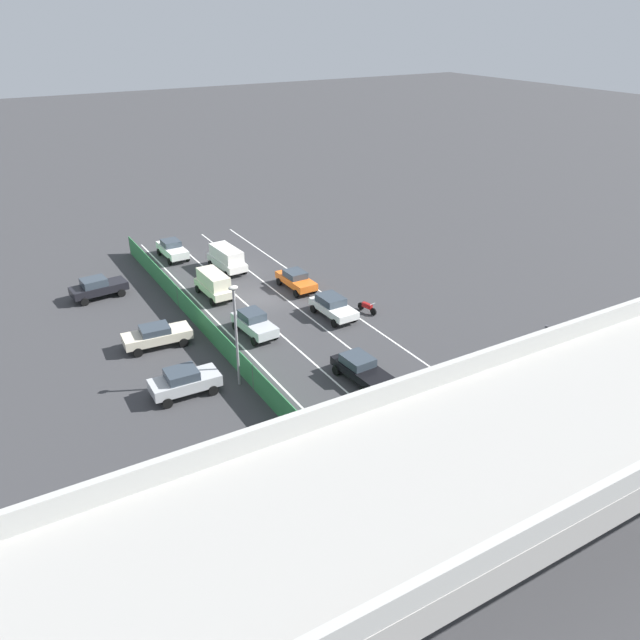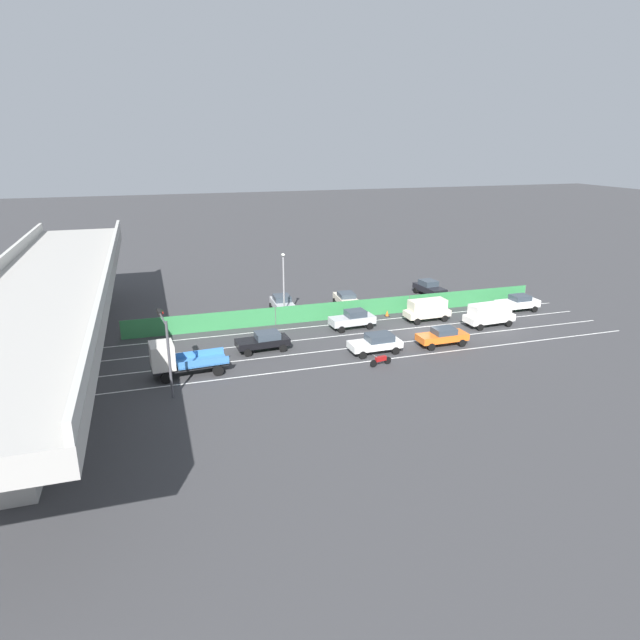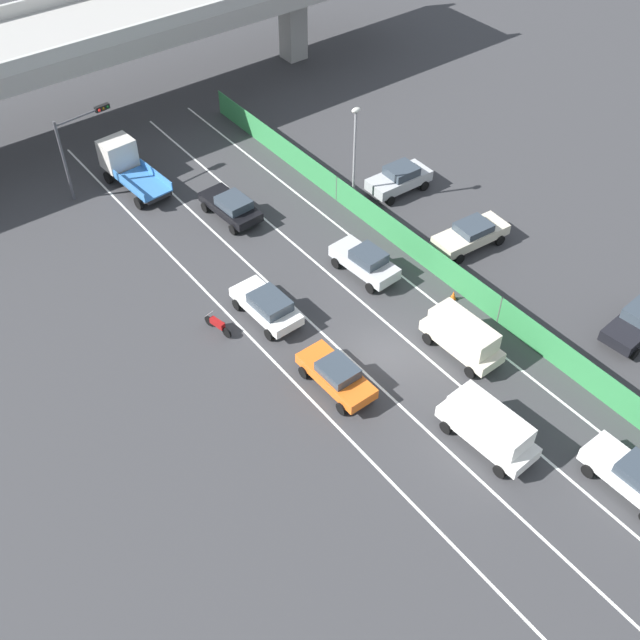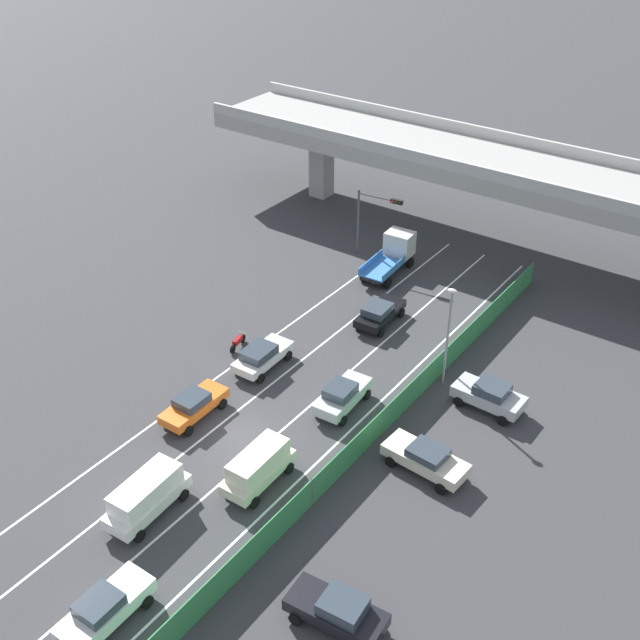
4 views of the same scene
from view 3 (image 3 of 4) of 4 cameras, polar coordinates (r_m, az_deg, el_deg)
The scene contains 22 objects.
ground_plane at distance 40.01m, azimuth 4.61°, elevation -2.42°, with size 300.00×300.00×0.00m, color #38383A.
lane_line_left_edge at distance 40.80m, azimuth -5.13°, elevation -1.29°, with size 0.14×46.04×0.01m, color silver.
lane_line_mid_left at distance 42.03m, azimuth -1.49°, elevation 0.58°, with size 0.14×46.04×0.01m, color silver.
lane_line_mid_right at distance 43.47m, azimuth 1.92°, elevation 2.34°, with size 0.14×46.04×0.01m, color silver.
lane_line_right_edge at distance 45.08m, azimuth 5.12°, elevation 3.98°, with size 0.14×46.04×0.01m, color silver.
elevated_overpass at distance 58.02m, azimuth -15.88°, elevation 19.75°, with size 50.07×8.43×8.11m.
green_fence at distance 45.41m, azimuth 6.72°, elevation 5.59°, with size 0.10×42.14×1.75m.
car_sedan_silver at distance 43.86m, azimuth 3.35°, elevation 4.35°, with size 2.15×4.32×1.74m.
car_van_white at distance 36.03m, azimuth 12.30°, elevation -7.64°, with size 2.26×4.83×2.16m.
car_sedan_black at distance 48.38m, azimuth -6.56°, elevation 8.35°, with size 2.24×4.48×1.57m.
car_sedan_white at distance 41.21m, azimuth -3.91°, elevation 1.09°, with size 2.16×4.40×1.60m.
car_van_cream at distance 39.73m, azimuth 10.46°, elevation -1.11°, with size 2.04×4.46×2.11m.
car_taxi_orange at distance 37.70m, azimuth 1.22°, elevation -4.06°, with size 2.00×4.38×1.56m.
car_hatchback_white at distance 36.60m, azimuth 22.11°, elevation -10.61°, with size 2.02×4.48×1.70m.
flatbed_truck_blue at distance 52.53m, azimuth -14.13°, elevation 11.09°, with size 2.65×5.68×2.72m.
motorcycle at distance 41.02m, azimuth -7.55°, elevation -0.35°, with size 0.66×1.93×0.93m.
parked_sedan_dark at distance 43.46m, azimuth 22.43°, elevation -0.09°, with size 4.55×2.33×1.73m.
parked_sedan_cream at distance 46.67m, azimuth 11.08°, elevation 6.24°, with size 4.76×2.26×1.57m.
parked_wagon_silver at distance 50.68m, azimuth 5.87°, elevation 10.35°, with size 4.24×2.15×1.73m.
traffic_light at distance 51.01m, azimuth -17.31°, elevation 12.72°, with size 3.80×0.61×5.52m.
street_lamp at distance 47.45m, azimuth 2.57°, elevation 12.56°, with size 0.60×0.36×6.76m.
traffic_cone at distance 43.21m, azimuth 9.79°, elevation 1.77°, with size 0.47×0.47×0.60m.
Camera 3 is at (-19.12, -19.88, 28.98)m, focal length 43.44 mm.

